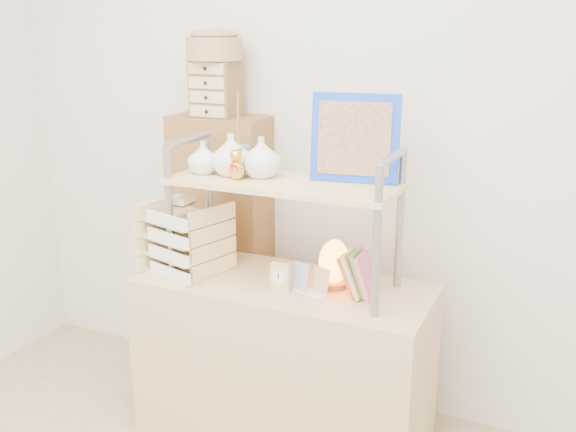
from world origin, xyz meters
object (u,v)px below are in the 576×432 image
object	(u,v)px
desk	(283,365)
letter_tray	(184,242)
salt_lamp	(334,263)
cabinet	(223,254)

from	to	relation	value
desk	letter_tray	distance (m)	0.67
letter_tray	salt_lamp	bearing A→B (deg)	9.95
letter_tray	desk	bearing A→B (deg)	8.83
cabinet	salt_lamp	size ratio (longest dim) A/B	6.90
salt_lamp	letter_tray	bearing A→B (deg)	-170.05
cabinet	letter_tray	world-z (taller)	cabinet
desk	cabinet	world-z (taller)	cabinet
desk	letter_tray	size ratio (longest dim) A/B	3.65
desk	cabinet	bearing A→B (deg)	143.49
desk	letter_tray	bearing A→B (deg)	-171.17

